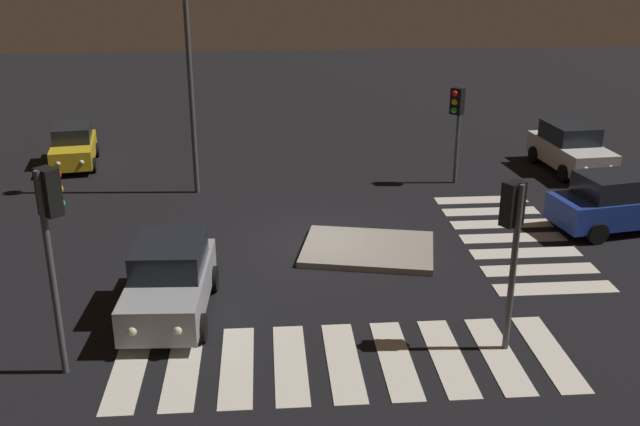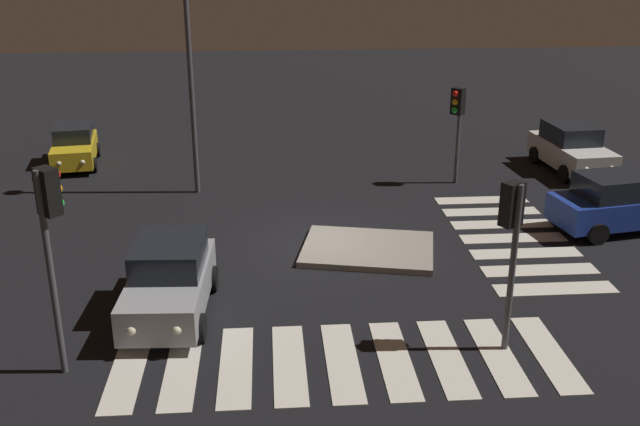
% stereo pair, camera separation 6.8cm
% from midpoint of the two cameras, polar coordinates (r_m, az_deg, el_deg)
% --- Properties ---
extents(ground_plane, '(80.00, 80.00, 0.00)m').
position_cam_midpoint_polar(ground_plane, '(21.99, -0.09, -2.44)').
color(ground_plane, black).
extents(traffic_island, '(4.29, 3.57, 0.18)m').
position_cam_midpoint_polar(traffic_island, '(21.47, 3.67, -2.82)').
color(traffic_island, gray).
rests_on(traffic_island, ground).
extents(car_white, '(2.26, 4.33, 1.83)m').
position_cam_midpoint_polar(car_white, '(30.31, 18.87, 4.79)').
color(car_white, silver).
rests_on(car_white, ground).
extents(car_blue, '(4.37, 2.51, 1.82)m').
position_cam_midpoint_polar(car_blue, '(24.57, 22.10, 0.75)').
color(car_blue, '#1E389E').
rests_on(car_blue, ground).
extents(car_silver, '(2.13, 4.25, 1.82)m').
position_cam_midpoint_polar(car_silver, '(18.08, -11.71, -5.16)').
color(car_silver, '#9EA0A5').
rests_on(car_silver, ground).
extents(car_yellow, '(2.14, 3.82, 1.60)m').
position_cam_midpoint_polar(car_yellow, '(31.04, -18.71, 4.95)').
color(car_yellow, gold).
rests_on(car_yellow, ground).
extents(traffic_light_north, '(0.54, 0.54, 3.61)m').
position_cam_midpoint_polar(traffic_light_north, '(27.08, 10.56, 7.77)').
color(traffic_light_north, '#47474C').
rests_on(traffic_light_north, ground).
extents(traffic_light_east, '(0.54, 0.53, 3.88)m').
position_cam_midpoint_polar(traffic_light_east, '(16.00, 14.61, -0.88)').
color(traffic_light_east, '#47474C').
rests_on(traffic_light_east, ground).
extents(traffic_light_south, '(0.54, 0.53, 4.48)m').
position_cam_midpoint_polar(traffic_light_south, '(15.39, -20.34, -0.62)').
color(traffic_light_south, '#47474C').
rests_on(traffic_light_south, ground).
extents(street_lamp, '(0.56, 0.56, 8.89)m').
position_cam_midpoint_polar(street_lamp, '(25.52, -10.42, 14.30)').
color(street_lamp, '#47474C').
rests_on(street_lamp, ground).
extents(crosswalk_near, '(9.90, 3.20, 0.02)m').
position_cam_midpoint_polar(crosswalk_near, '(16.22, 1.70, -11.48)').
color(crosswalk_near, silver).
rests_on(crosswalk_near, ground).
extents(crosswalk_side, '(3.20, 7.60, 0.02)m').
position_cam_midpoint_polar(crosswalk_side, '(23.17, 14.70, -1.89)').
color(crosswalk_side, silver).
rests_on(crosswalk_side, ground).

